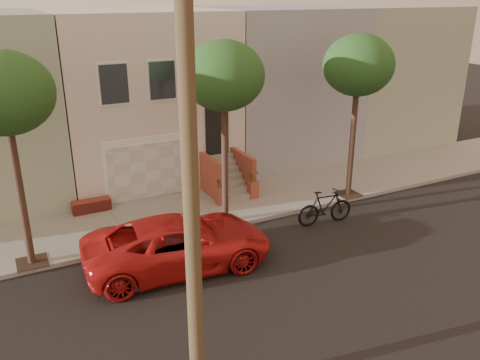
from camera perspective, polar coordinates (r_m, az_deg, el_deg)
name	(u,v)px	position (r m, az deg, el deg)	size (l,w,h in m)	color
ground	(253,284)	(14.57, 1.44, -11.83)	(90.00, 90.00, 0.00)	black
sidewalk	(185,213)	(18.84, -6.32, -3.74)	(40.00, 3.70, 0.15)	gray
house_row	(135,92)	(23.12, -11.96, 9.85)	(33.10, 11.70, 7.00)	beige
tree_left	(4,95)	(14.90, -25.38, 8.79)	(2.70, 2.57, 6.30)	#2D2116
tree_mid	(224,77)	(16.41, -1.85, 11.67)	(2.70, 2.57, 6.30)	#2D2116
tree_right	(358,66)	(19.38, 13.39, 12.54)	(2.70, 2.57, 6.30)	#2D2116
pickup_truck	(179,243)	(15.15, -7.03, -7.19)	(2.60, 5.63, 1.57)	red
motorcycle	(325,207)	(18.05, 9.70, -3.08)	(0.60, 2.14, 1.29)	black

